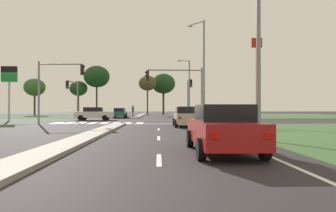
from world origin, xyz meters
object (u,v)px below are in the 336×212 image
traffic_signal_far_left (74,92)px  treeline_fifth (147,83)px  car_beige_second (186,116)px  fuel_price_totem (9,81)px  traffic_signal_far_right (189,92)px  treeline_second (78,89)px  treeline_near (35,87)px  treeline_third (97,77)px  pedestrian_at_median (133,110)px  traffic_signal_near_left (55,81)px  car_teal_near (120,113)px  car_white_fourth (94,114)px  street_lamp_near (263,30)px  treeline_fourth (163,84)px  street_lamp_second (203,66)px  traffic_signal_near_right (180,84)px  street_lamp_third (188,86)px  fastfood_pole_sign (257,60)px  car_red_third (222,128)px

traffic_signal_far_left → treeline_fifth: (8.88, 21.51, 3.01)m
car_beige_second → fuel_price_totem: size_ratio=0.73×
traffic_signal_far_right → treeline_second: (-20.99, 23.64, 1.93)m
treeline_near → treeline_third: size_ratio=0.75×
pedestrian_at_median → treeline_second: size_ratio=0.25×
traffic_signal_near_left → car_teal_near: bearing=77.2°
car_white_fourth → street_lamp_near: bearing=28.8°
traffic_signal_far_right → treeline_fourth: (-2.98, 25.43, 3.15)m
street_lamp_second → car_white_fourth: bearing=152.7°
street_lamp_second → treeline_near: bearing=131.8°
traffic_signal_far_right → street_lamp_near: size_ratio=0.60×
treeline_third → traffic_signal_near_right: bearing=-66.9°
street_lamp_near → treeline_near: bearing=121.5°
traffic_signal_far_left → pedestrian_at_median: traffic_signal_far_left is taller
car_white_fourth → treeline_near: bearing=-146.5°
car_beige_second → street_lamp_second: street_lamp_second is taller
street_lamp_third → street_lamp_near: bearing=-89.4°
traffic_signal_far_right → fastfood_pole_sign: size_ratio=0.40×
street_lamp_second → treeline_third: 37.81m
traffic_signal_far_left → treeline_third: bearing=94.7°
traffic_signal_far_right → fuel_price_totem: (-21.36, -4.71, 0.94)m
treeline_third → street_lamp_third: bearing=-48.0°
car_teal_near → car_beige_second: car_beige_second is taller
car_teal_near → car_beige_second: (7.99, -21.03, 0.05)m
fastfood_pole_sign → treeline_fifth: size_ratio=1.64×
fuel_price_totem → treeline_near: bearing=107.5°
traffic_signal_far_left → fuel_price_totem: 7.62m
street_lamp_near → street_lamp_second: (-0.27, 16.53, 0.70)m
street_lamp_third → fastfood_pole_sign: 14.27m
traffic_signal_far_right → traffic_signal_near_left: size_ratio=0.93×
treeline_third → treeline_near: bearing=173.2°
street_lamp_third → fastfood_pole_sign: (12.19, 5.66, 4.78)m
traffic_signal_far_right → treeline_third: (-17.20, 23.80, 4.49)m
traffic_signal_far_left → traffic_signal_far_right: (15.20, 0.37, 0.14)m
car_teal_near → treeline_third: (-7.31, 18.75, 7.42)m
traffic_signal_far_left → treeline_third: treeline_third is taller
traffic_signal_far_left → traffic_signal_near_right: (13.13, -11.31, 0.16)m
traffic_signal_near_right → treeline_fourth: size_ratio=0.60×
traffic_signal_near_left → fuel_price_totem: size_ratio=0.92×
car_white_fourth → treeline_near: treeline_near is taller
traffic_signal_near_left → street_lamp_second: street_lamp_second is taller
car_red_third → traffic_signal_far_left: size_ratio=0.89×
fuel_price_totem → treeline_fifth: 29.98m
fastfood_pole_sign → treeline_fourth: 22.06m
car_white_fourth → street_lamp_second: bearing=62.7°
car_white_fourth → street_lamp_third: 14.95m
car_white_fourth → traffic_signal_near_right: bearing=49.4°
street_lamp_near → street_lamp_second: size_ratio=0.87×
car_beige_second → treeline_fourth: size_ratio=0.51×
traffic_signal_near_right → treeline_fourth: 37.25m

